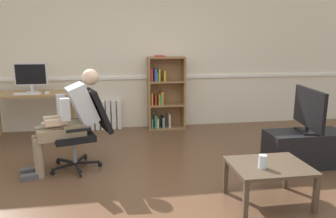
{
  "coord_description": "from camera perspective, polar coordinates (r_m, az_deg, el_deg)",
  "views": [
    {
      "loc": [
        -0.46,
        -3.03,
        1.54
      ],
      "look_at": [
        0.15,
        0.85,
        0.7
      ],
      "focal_mm": 33.35,
      "sensor_mm": 36.0,
      "label": 1
    }
  ],
  "objects": [
    {
      "name": "imac_monitor",
      "position": [
        5.46,
        -23.78,
        5.62
      ],
      "size": [
        0.5,
        0.14,
        0.46
      ],
      "color": "silver",
      "rests_on": "computer_desk"
    },
    {
      "name": "bookshelf",
      "position": [
        5.61,
        -0.77,
        2.63
      ],
      "size": [
        0.66,
        0.29,
        1.32
      ],
      "color": "olive",
      "rests_on": "ground_plane"
    },
    {
      "name": "person_seated",
      "position": [
        3.94,
        -17.57,
        -1.51
      ],
      "size": [
        0.98,
        0.58,
        1.23
      ],
      "rotation": [
        0.0,
        0.0,
        -1.26
      ],
      "color": "#937F60",
      "rests_on": "ground_plane"
    },
    {
      "name": "computer_mouse",
      "position": [
        5.24,
        -21.18,
        2.82
      ],
      "size": [
        0.06,
        0.1,
        0.03
      ],
      "primitive_type": "cube",
      "color": "white",
      "rests_on": "computer_desk"
    },
    {
      "name": "tv_stand",
      "position": [
        4.34,
        23.76,
        -6.66
      ],
      "size": [
        0.99,
        0.43,
        0.44
      ],
      "color": "black",
      "rests_on": "ground_plane"
    },
    {
      "name": "keyboard",
      "position": [
        5.29,
        -24.33,
        2.58
      ],
      "size": [
        0.39,
        0.12,
        0.02
      ],
      "primitive_type": "cube",
      "color": "white",
      "rests_on": "computer_desk"
    },
    {
      "name": "ground_plane",
      "position": [
        3.43,
        -0.26,
        -14.6
      ],
      "size": [
        18.0,
        18.0,
        0.0
      ],
      "primitive_type": "plane",
      "color": "brown"
    },
    {
      "name": "coffee_table",
      "position": [
        3.21,
        17.95,
        -10.44
      ],
      "size": [
        0.73,
        0.58,
        0.39
      ],
      "color": "#4C3D2D",
      "rests_on": "ground_plane"
    },
    {
      "name": "drinking_glass",
      "position": [
        3.06,
        16.9,
        -9.18
      ],
      "size": [
        0.08,
        0.08,
        0.13
      ],
      "primitive_type": "cylinder",
      "color": "silver",
      "rests_on": "coffee_table"
    },
    {
      "name": "computer_desk",
      "position": [
        5.44,
        -23.89,
        1.61
      ],
      "size": [
        1.29,
        0.63,
        0.76
      ],
      "color": "#9E7547",
      "rests_on": "ground_plane"
    },
    {
      "name": "office_chair",
      "position": [
        4.0,
        -14.88,
        -3.03
      ],
      "size": [
        0.79,
        0.66,
        0.98
      ],
      "rotation": [
        0.0,
        0.0,
        -1.26
      ],
      "color": "black",
      "rests_on": "ground_plane"
    },
    {
      "name": "tv_screen",
      "position": [
        4.22,
        24.36,
        -0.09
      ],
      "size": [
        0.25,
        0.8,
        0.55
      ],
      "rotation": [
        0.0,
        0.0,
        1.41
      ],
      "color": "black",
      "rests_on": "tv_stand"
    },
    {
      "name": "back_wall",
      "position": [
        5.7,
        -4.39,
        10.11
      ],
      "size": [
        12.0,
        0.13,
        2.7
      ],
      "color": "beige",
      "rests_on": "ground_plane"
    },
    {
      "name": "radiator",
      "position": [
        5.73,
        -12.3,
        -1.1
      ],
      "size": [
        0.76,
        0.08,
        0.52
      ],
      "color": "white",
      "rests_on": "ground_plane"
    }
  ]
}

